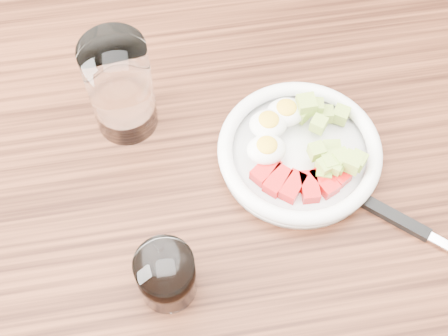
% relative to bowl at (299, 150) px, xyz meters
% --- Properties ---
extents(dining_table, '(1.50, 0.90, 0.77)m').
position_rel_bowl_xyz_m(dining_table, '(-0.09, -0.03, -0.12)').
color(dining_table, brown).
rests_on(dining_table, ground).
extents(bowl, '(0.20, 0.20, 0.05)m').
position_rel_bowl_xyz_m(bowl, '(0.00, 0.00, 0.00)').
color(bowl, white).
rests_on(bowl, dining_table).
extents(fork, '(0.18, 0.16, 0.01)m').
position_rel_bowl_xyz_m(fork, '(0.11, -0.11, -0.01)').
color(fork, black).
rests_on(fork, dining_table).
extents(water_glass, '(0.08, 0.08, 0.14)m').
position_rel_bowl_xyz_m(water_glass, '(-0.20, 0.09, 0.05)').
color(water_glass, white).
rests_on(water_glass, dining_table).
extents(coffee_glass, '(0.06, 0.06, 0.07)m').
position_rel_bowl_xyz_m(coffee_glass, '(-0.18, -0.14, 0.02)').
color(coffee_glass, white).
rests_on(coffee_glass, dining_table).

